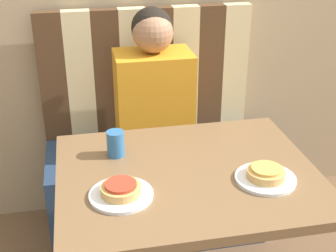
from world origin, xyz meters
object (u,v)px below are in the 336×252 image
Objects in this scene: drinking_cup at (116,144)px; pizza_right at (266,173)px; person at (153,86)px; plate_right at (265,179)px; plate_left at (121,195)px; pizza_left at (121,189)px.

pizza_right is at bearing -29.70° from drinking_cup.
person reaches higher than plate_right.
person is at bearing 73.11° from plate_left.
person is 3.40× the size of plate_right.
pizza_right is (0.48, 0.00, 0.00)m from pizza_left.
pizza_left is 1.34× the size of drinking_cup.
pizza_left is at bearing -92.32° from drinking_cup.
plate_left is 1.58× the size of pizza_left.
plate_left is 0.48m from pizza_right.
person reaches higher than drinking_cup.
person is 0.57m from drinking_cup.
pizza_left is (0.00, 0.00, 0.02)m from plate_left.
plate_right is at bearing 0.00° from pizza_right.
person is 3.40× the size of plate_left.
plate_right is 0.48m from pizza_left.
pizza_right is 1.34× the size of drinking_cup.
person reaches higher than plate_left.
pizza_left is 0.27m from drinking_cup.
pizza_left reaches higher than plate_right.
plate_right is 1.58× the size of pizza_left.
drinking_cup is at bearing -113.67° from person.
person is at bearing 73.11° from pizza_left.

